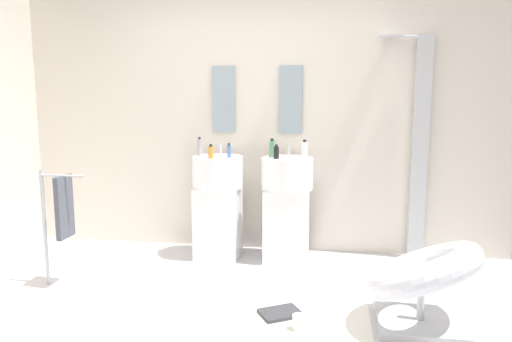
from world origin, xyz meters
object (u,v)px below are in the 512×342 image
object	(u,v)px
soap_bottle_blue	(229,151)
soap_bottle_black	(276,152)
pedestal_sink_right	(287,206)
shower_column	(418,144)
soap_bottle_green	(272,149)
magazine_charcoal	(280,313)
coffee_mug	(299,322)
soap_bottle_grey	(200,147)
towel_rack	(61,209)
pedestal_sink_left	(218,203)
soap_bottle_clear	(305,149)
soap_bottle_amber	(211,152)
lounge_chair	(422,277)

from	to	relation	value
soap_bottle_blue	soap_bottle_black	world-z (taller)	soap_bottle_blue
pedestal_sink_right	soap_bottle_blue	distance (m)	0.73
shower_column	soap_bottle_green	bearing A→B (deg)	-170.98
magazine_charcoal	soap_bottle_blue	xyz separation A→B (m)	(-0.59, 1.13, 1.00)
pedestal_sink_right	coffee_mug	distance (m)	1.47
coffee_mug	soap_bottle_blue	bearing A→B (deg)	118.95
magazine_charcoal	soap_bottle_blue	distance (m)	1.62
shower_column	soap_bottle_grey	size ratio (longest dim) A/B	11.76
towel_rack	soap_bottle_grey	world-z (taller)	soap_bottle_grey
pedestal_sink_left	coffee_mug	distance (m)	1.69
soap_bottle_clear	soap_bottle_black	bearing A→B (deg)	-155.90
coffee_mug	soap_bottle_green	world-z (taller)	soap_bottle_green
soap_bottle_grey	soap_bottle_amber	size ratio (longest dim) A/B	1.38
towel_rack	soap_bottle_clear	xyz separation A→B (m)	(1.86, 0.93, 0.40)
pedestal_sink_left	soap_bottle_grey	size ratio (longest dim) A/B	6.07
coffee_mug	pedestal_sink_left	bearing A→B (deg)	121.73
soap_bottle_grey	soap_bottle_green	distance (m)	0.68
pedestal_sink_left	pedestal_sink_right	xyz separation A→B (m)	(0.65, 0.00, 0.00)
towel_rack	soap_bottle_black	world-z (taller)	soap_bottle_black
soap_bottle_green	soap_bottle_black	bearing A→B (deg)	-62.68
soap_bottle_blue	soap_bottle_black	bearing A→B (deg)	-2.25
soap_bottle_clear	soap_bottle_blue	world-z (taller)	soap_bottle_clear
lounge_chair	soap_bottle_clear	xyz separation A→B (m)	(-0.85, 1.26, 0.68)
magazine_charcoal	soap_bottle_grey	size ratio (longest dim) A/B	1.59
towel_rack	soap_bottle_blue	size ratio (longest dim) A/B	7.18
magazine_charcoal	pedestal_sink_left	bearing A→B (deg)	90.60
pedestal_sink_left	towel_rack	distance (m)	1.39
lounge_chair	soap_bottle_blue	size ratio (longest dim) A/B	8.02
soap_bottle_green	coffee_mug	bearing A→B (deg)	-75.97
soap_bottle_grey	soap_bottle_blue	xyz separation A→B (m)	(0.30, -0.08, -0.02)
coffee_mug	soap_bottle_blue	xyz separation A→B (m)	(-0.74, 1.33, 0.96)
pedestal_sink_left	soap_bottle_grey	world-z (taller)	soap_bottle_grey
lounge_chair	soap_bottle_grey	xyz separation A→B (m)	(-1.82, 1.25, 0.69)
towel_rack	pedestal_sink_left	bearing A→B (deg)	40.02
magazine_charcoal	soap_bottle_blue	size ratio (longest dim) A/B	2.09
pedestal_sink_right	towel_rack	world-z (taller)	pedestal_sink_right
pedestal_sink_right	soap_bottle_green	xyz separation A→B (m)	(-0.14, 0.02, 0.52)
soap_bottle_blue	soap_bottle_green	bearing A→B (deg)	11.98
pedestal_sink_right	soap_bottle_blue	size ratio (longest dim) A/B	7.99
soap_bottle_amber	soap_bottle_clear	bearing A→B (deg)	12.17
soap_bottle_grey	soap_bottle_green	world-z (taller)	soap_bottle_grey
magazine_charcoal	pedestal_sink_right	bearing A→B (deg)	62.85
shower_column	coffee_mug	bearing A→B (deg)	-120.85
magazine_charcoal	soap_bottle_black	xyz separation A→B (m)	(-0.16, 1.12, 0.99)
towel_rack	soap_bottle_black	bearing A→B (deg)	26.86
shower_column	soap_bottle_amber	xyz separation A→B (m)	(-1.85, -0.38, -0.07)
pedestal_sink_left	lounge_chair	world-z (taller)	pedestal_sink_left
soap_bottle_green	soap_bottle_blue	bearing A→B (deg)	-168.02
towel_rack	soap_bottle_green	world-z (taller)	soap_bottle_green
coffee_mug	shower_column	bearing A→B (deg)	59.15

